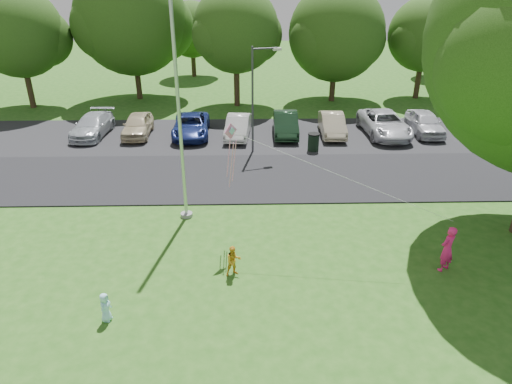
{
  "coord_description": "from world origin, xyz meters",
  "views": [
    {
      "loc": [
        -0.97,
        -12.07,
        9.37
      ],
      "look_at": [
        -0.57,
        4.0,
        1.6
      ],
      "focal_mm": 32.0,
      "sensor_mm": 36.0,
      "label": 1
    }
  ],
  "objects_px": {
    "flagpole": "(180,122)",
    "trash_can": "(313,142)",
    "kite": "(237,145)",
    "street_lamp": "(257,91)",
    "child_yellow": "(234,261)",
    "woman": "(447,249)",
    "child_blue": "(105,307)"
  },
  "relations": [
    {
      "from": "woman",
      "to": "child_blue",
      "type": "relative_size",
      "value": 1.8
    },
    {
      "from": "flagpole",
      "to": "child_yellow",
      "type": "distance_m",
      "value": 5.9
    },
    {
      "from": "woman",
      "to": "child_blue",
      "type": "height_order",
      "value": "woman"
    },
    {
      "from": "child_blue",
      "to": "street_lamp",
      "type": "bearing_deg",
      "value": -7.78
    },
    {
      "from": "trash_can",
      "to": "kite",
      "type": "distance_m",
      "value": 10.96
    },
    {
      "from": "street_lamp",
      "to": "trash_can",
      "type": "relative_size",
      "value": 5.49
    },
    {
      "from": "street_lamp",
      "to": "trash_can",
      "type": "bearing_deg",
      "value": -15.82
    },
    {
      "from": "flagpole",
      "to": "trash_can",
      "type": "distance_m",
      "value": 10.65
    },
    {
      "from": "flagpole",
      "to": "child_yellow",
      "type": "bearing_deg",
      "value": -63.48
    },
    {
      "from": "street_lamp",
      "to": "kite",
      "type": "distance_m",
      "value": 9.59
    },
    {
      "from": "trash_can",
      "to": "kite",
      "type": "height_order",
      "value": "kite"
    },
    {
      "from": "flagpole",
      "to": "child_blue",
      "type": "height_order",
      "value": "flagpole"
    },
    {
      "from": "flagpole",
      "to": "street_lamp",
      "type": "xyz_separation_m",
      "value": [
        3.17,
        7.65,
        -0.62
      ]
    },
    {
      "from": "child_yellow",
      "to": "child_blue",
      "type": "distance_m",
      "value": 4.33
    },
    {
      "from": "kite",
      "to": "child_yellow",
      "type": "bearing_deg",
      "value": -139.03
    },
    {
      "from": "flagpole",
      "to": "kite",
      "type": "distance_m",
      "value": 2.95
    },
    {
      "from": "flagpole",
      "to": "woman",
      "type": "height_order",
      "value": "flagpole"
    },
    {
      "from": "child_blue",
      "to": "woman",
      "type": "bearing_deg",
      "value": -67.08
    },
    {
      "from": "child_yellow",
      "to": "kite",
      "type": "xyz_separation_m",
      "value": [
        0.16,
        2.29,
        3.31
      ]
    },
    {
      "from": "flagpole",
      "to": "child_yellow",
      "type": "height_order",
      "value": "flagpole"
    },
    {
      "from": "street_lamp",
      "to": "child_yellow",
      "type": "height_order",
      "value": "street_lamp"
    },
    {
      "from": "flagpole",
      "to": "woman",
      "type": "xyz_separation_m",
      "value": [
        9.39,
        -4.08,
        -3.31
      ]
    },
    {
      "from": "flagpole",
      "to": "street_lamp",
      "type": "relative_size",
      "value": 1.7
    },
    {
      "from": "street_lamp",
      "to": "trash_can",
      "type": "height_order",
      "value": "street_lamp"
    },
    {
      "from": "trash_can",
      "to": "street_lamp",
      "type": "bearing_deg",
      "value": -179.57
    },
    {
      "from": "street_lamp",
      "to": "kite",
      "type": "relative_size",
      "value": 0.78
    },
    {
      "from": "street_lamp",
      "to": "woman",
      "type": "bearing_deg",
      "value": -78.33
    },
    {
      "from": "street_lamp",
      "to": "trash_can",
      "type": "distance_m",
      "value": 4.44
    },
    {
      "from": "street_lamp",
      "to": "child_blue",
      "type": "xyz_separation_m",
      "value": [
        -4.82,
        -14.01,
        -3.07
      ]
    },
    {
      "from": "street_lamp",
      "to": "trash_can",
      "type": "xyz_separation_m",
      "value": [
        3.27,
        0.02,
        -3.0
      ]
    },
    {
      "from": "child_blue",
      "to": "kite",
      "type": "bearing_deg",
      "value": -29.82
    },
    {
      "from": "street_lamp",
      "to": "woman",
      "type": "relative_size",
      "value": 3.46
    }
  ]
}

